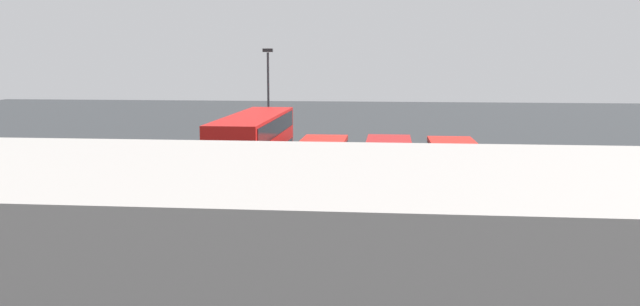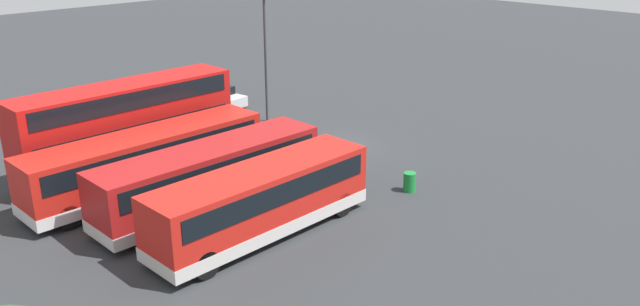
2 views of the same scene
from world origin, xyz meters
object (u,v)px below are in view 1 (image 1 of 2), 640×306
object	(u,v)px
bus_single_deck_near_end	(457,173)
waste_bin_yellow	(468,169)
bus_double_decker_fourth	(254,154)
car_hatchback_silver	(194,155)
bus_single_deck_third	(316,173)
lamp_post_tall	(268,98)
bus_single_deck_second	(388,171)

from	to	relation	value
bus_single_deck_near_end	waste_bin_yellow	world-z (taller)	bus_single_deck_near_end
bus_double_decker_fourth	car_hatchback_silver	xyz separation A→B (m)	(6.57, -10.38, -1.75)
bus_single_deck_third	bus_double_decker_fourth	distance (m)	3.70
lamp_post_tall	bus_double_decker_fourth	bearing A→B (deg)	96.31
bus_single_deck_near_end	lamp_post_tall	xyz separation A→B (m)	(12.00, -10.65, 3.19)
bus_double_decker_fourth	waste_bin_yellow	bearing A→B (deg)	-147.63
bus_single_deck_third	waste_bin_yellow	world-z (taller)	bus_single_deck_third
bus_single_deck_second	car_hatchback_silver	size ratio (longest dim) A/B	2.35
bus_double_decker_fourth	bus_single_deck_third	bearing A→B (deg)	164.65
bus_single_deck_second	car_hatchback_silver	world-z (taller)	bus_single_deck_second
bus_single_deck_near_end	bus_double_decker_fourth	size ratio (longest dim) A/B	0.88
bus_single_deck_near_end	bus_single_deck_third	world-z (taller)	same
bus_single_deck_third	bus_double_decker_fourth	xyz separation A→B (m)	(3.48, -0.95, 0.83)
bus_single_deck_second	bus_single_deck_third	xyz separation A→B (m)	(3.74, 0.94, 0.00)
bus_single_deck_second	lamp_post_tall	xyz separation A→B (m)	(8.38, -10.57, 3.18)
car_hatchback_silver	lamp_post_tall	bearing A→B (deg)	-178.20
bus_single_deck_third	bus_double_decker_fourth	world-z (taller)	bus_double_decker_fourth
bus_double_decker_fourth	bus_single_deck_second	bearing A→B (deg)	179.88
bus_single_deck_third	lamp_post_tall	world-z (taller)	lamp_post_tall
waste_bin_yellow	lamp_post_tall	bearing A→B (deg)	-11.17
waste_bin_yellow	car_hatchback_silver	bearing A→B (deg)	-7.54
bus_single_deck_second	waste_bin_yellow	world-z (taller)	bus_single_deck_second
waste_bin_yellow	bus_single_deck_near_end	bearing A→B (deg)	78.71
bus_single_deck_near_end	bus_double_decker_fourth	world-z (taller)	bus_double_decker_fourth
bus_double_decker_fourth	lamp_post_tall	bearing A→B (deg)	-83.69
bus_double_decker_fourth	car_hatchback_silver	size ratio (longest dim) A/B	2.48
bus_double_decker_fourth	car_hatchback_silver	bearing A→B (deg)	-57.67
bus_single_deck_second	waste_bin_yellow	xyz separation A→B (m)	(-5.21, -7.89, -1.15)
bus_single_deck_second	bus_single_deck_third	bearing A→B (deg)	14.11
bus_single_deck_near_end	bus_single_deck_third	size ratio (longest dim) A/B	0.85
bus_single_deck_second	bus_single_deck_near_end	bearing A→B (deg)	178.69
bus_double_decker_fourth	lamp_post_tall	world-z (taller)	lamp_post_tall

